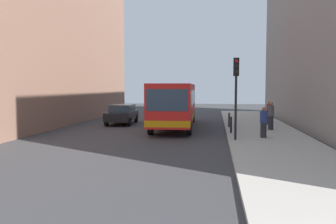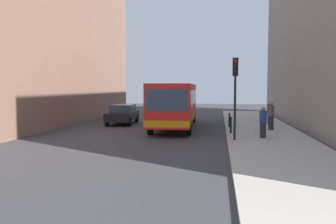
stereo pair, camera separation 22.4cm
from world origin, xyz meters
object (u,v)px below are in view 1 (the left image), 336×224
Objects in this scene: pedestrian_near_signal at (264,122)px; bus at (175,103)px; bollard_mid at (229,120)px; pedestrian_far_sidewalk at (269,113)px; bollard_near at (231,125)px; traffic_light at (236,83)px; pedestrian_mid_sidewalk at (271,116)px; car_beside_bus at (122,114)px.

bus is at bearing 25.13° from pedestrian_near_signal.
bus is 7.64m from pedestrian_near_signal.
pedestrian_far_sidewalk reaches higher than bollard_mid.
traffic_light is at bearing -87.87° from bollard_near.
pedestrian_mid_sidewalk is (2.51, -1.24, 0.40)m from bollard_mid.
pedestrian_near_signal is 3.66m from pedestrian_mid_sidewalk.
bollard_mid is (0.00, 3.10, 0.00)m from bollard_near.
car_beside_bus reaches higher than bollard_near.
pedestrian_near_signal is 0.96× the size of pedestrian_far_sidewalk.
bollard_near is 5.82m from pedestrian_far_sidewalk.
traffic_light is 4.32× the size of bollard_mid.
pedestrian_near_signal is at bearing -46.35° from bollard_near.
car_beside_bus is 1.10× the size of traffic_light.
pedestrian_mid_sidewalk reaches higher than pedestrian_far_sidewalk.
bollard_near is at bearing 132.39° from bus.
bus is 6.53m from pedestrian_mid_sidewalk.
pedestrian_mid_sidewalk is (2.51, 1.86, 0.40)m from bollard_near.
bollard_mid is 0.59× the size of pedestrian_near_signal.
car_beside_bus is at bearing -23.85° from bus.
pedestrian_mid_sidewalk reaches higher than bollard_near.
bollard_mid is 3.49m from pedestrian_far_sidewalk.
pedestrian_near_signal is (1.61, -1.68, 0.33)m from bollard_near.
car_beside_bus is 11.68m from traffic_light.
pedestrian_mid_sidewalk is at bearing 62.08° from traffic_light.
pedestrian_near_signal reaches higher than bollard_mid.
bus is at bearing 95.40° from pedestrian_mid_sidewalk.
car_beside_bus is 9.65m from bollard_near.
bus is 11.69× the size of bollard_near.
bus is 6.88× the size of pedestrian_near_signal.
pedestrian_mid_sidewalk is at bearing 36.52° from bollard_near.
bus is 2.47× the size of car_beside_bus.
pedestrian_far_sidewalk is at bearing -29.85° from pedestrian_near_signal.
bollard_near is at bearing 24.58° from pedestrian_near_signal.
bollard_near is at bearing 148.97° from pedestrian_mid_sidewalk.
bollard_mid is (3.69, -0.66, -1.10)m from bus.
pedestrian_mid_sidewalk reaches higher than car_beside_bus.
bus is 6.34× the size of pedestrian_mid_sidewalk.
traffic_light is 6.27m from bollard_mid.
pedestrian_mid_sidewalk is at bearing -33.42° from pedestrian_near_signal.
traffic_light reaches higher than bus.
traffic_light is 8.46m from pedestrian_far_sidewalk.
pedestrian_mid_sidewalk is (2.41, 4.55, -1.98)m from traffic_light.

